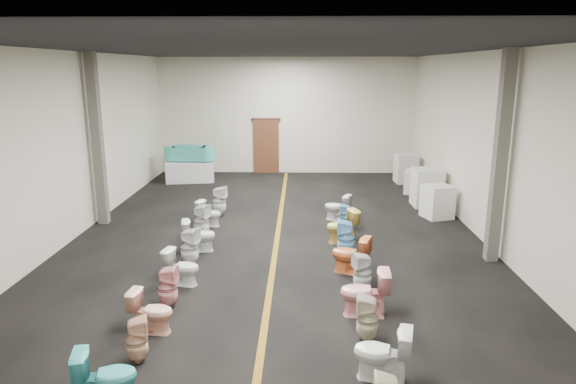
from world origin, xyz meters
name	(u,v)px	position (x,y,z in m)	size (l,w,h in m)	color
floor	(277,236)	(0.00, 0.00, 0.00)	(16.00, 16.00, 0.00)	black
ceiling	(276,50)	(0.00, 0.00, 4.50)	(16.00, 16.00, 0.00)	black
wall_back	(286,116)	(0.00, 8.00, 2.25)	(10.00, 10.00, 0.00)	beige
wall_front	(235,284)	(0.00, -8.00, 2.25)	(10.00, 10.00, 0.00)	beige
wall_left	(71,146)	(-5.00, 0.00, 2.25)	(16.00, 16.00, 0.00)	beige
wall_right	(487,148)	(5.00, 0.00, 2.25)	(16.00, 16.00, 0.00)	beige
aisle_stripe	(277,236)	(0.00, 0.00, 0.00)	(0.12, 15.60, 0.01)	brown
back_door	(266,147)	(-0.80, 7.94, 1.05)	(1.00, 0.10, 2.10)	#562D19
door_frame	(266,119)	(-0.80, 7.95, 2.12)	(1.15, 0.08, 0.10)	#331C11
column_left	(97,140)	(-4.75, 1.00, 2.25)	(0.25, 0.25, 4.50)	#59544C
column_right	(500,159)	(4.75, -1.50, 2.25)	(0.25, 0.25, 4.50)	#59544C
display_table	(190,171)	(-3.50, 6.23, 0.38)	(1.71, 0.86, 0.76)	silver
bathtub	(189,153)	(-3.50, 6.23, 1.07)	(1.86, 0.71, 0.55)	teal
appliance_crate_a	(437,202)	(4.40, 1.75, 0.46)	(0.71, 0.71, 0.92)	silver
appliance_crate_b	(427,187)	(4.40, 3.01, 0.57)	(0.83, 0.83, 1.14)	silver
appliance_crate_c	(415,182)	(4.40, 4.60, 0.38)	(0.68, 0.68, 0.77)	silver
appliance_crate_d	(406,168)	(4.40, 6.25, 0.52)	(0.73, 0.73, 1.04)	beige
toilet_left_0	(106,377)	(-1.82, -6.63, 0.38)	(0.42, 0.74, 0.76)	#3BACB1
toilet_left_1	(137,340)	(-1.74, -5.69, 0.35)	(0.31, 0.32, 0.69)	#E7B393
toilet_left_2	(151,311)	(-1.77, -4.83, 0.35)	(0.40, 0.69, 0.71)	#FCBA9F
toilet_left_3	(168,287)	(-1.74, -3.95, 0.38)	(0.34, 0.35, 0.76)	pink
toilet_left_4	(182,267)	(-1.71, -2.98, 0.35)	(0.40, 0.69, 0.71)	white
toilet_left_5	(190,247)	(-1.76, -2.03, 0.42)	(0.38, 0.39, 0.84)	silver
toilet_left_6	(199,235)	(-1.74, -1.13, 0.38)	(0.42, 0.74, 0.75)	silver
toilet_left_7	(201,221)	(-1.87, -0.16, 0.42)	(0.38, 0.39, 0.85)	silver
toilet_left_8	(209,213)	(-1.85, 0.82, 0.34)	(0.38, 0.66, 0.67)	white
toilet_left_9	(219,201)	(-1.72, 1.74, 0.43)	(0.39, 0.40, 0.86)	silver
toilet_right_1	(382,354)	(1.68, -6.03, 0.39)	(0.44, 0.76, 0.78)	white
toilet_right_2	(368,319)	(1.61, -5.03, 0.38)	(0.34, 0.35, 0.76)	beige
toilet_right_3	(365,293)	(1.66, -4.19, 0.42)	(0.47, 0.82, 0.83)	#F8A6A7
toilet_right_4	(363,272)	(1.74, -3.22, 0.38)	(0.35, 0.35, 0.77)	silver
toilet_right_5	(351,255)	(1.60, -2.33, 0.40)	(0.45, 0.79, 0.80)	orange
toilet_right_6	(346,238)	(1.58, -1.38, 0.42)	(0.38, 0.39, 0.85)	#7CC8F5
toilet_right_7	(342,226)	(1.58, -0.40, 0.39)	(0.44, 0.77, 0.79)	#DAB550
toilet_right_8	(346,217)	(1.74, 0.52, 0.35)	(0.31, 0.32, 0.69)	#7EBFE2
toilet_right_9	(337,207)	(1.58, 1.40, 0.37)	(0.42, 0.73, 0.74)	silver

